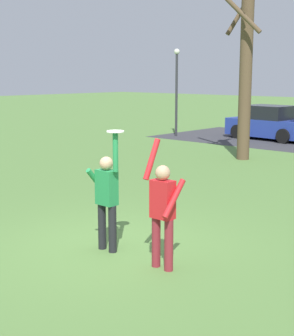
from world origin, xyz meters
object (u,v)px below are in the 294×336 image
person_catcher (107,195)px  parked_car_blue (270,124)px  bare_tree_tall (245,63)px  frisbee_disc (115,131)px  lamppost_by_lot (177,84)px  person_defender (163,208)px

person_catcher → parked_car_blue: 16.87m
parked_car_blue → bare_tree_tall: size_ratio=0.58×
frisbee_disc → lamppost_by_lot: 17.02m
person_defender → bare_tree_tall: size_ratio=0.28×
parked_car_blue → lamppost_by_lot: 4.92m
person_catcher → frisbee_disc: size_ratio=7.18×
bare_tree_tall → lamppost_by_lot: 7.38m
person_defender → lamppost_by_lot: (-10.95, 13.81, 1.60)m
person_defender → person_catcher: bearing=0.0°
parked_car_blue → bare_tree_tall: 6.89m
frisbee_disc → person_defender: bearing=0.2°
bare_tree_tall → lamppost_by_lot: bare_tree_tall is taller
lamppost_by_lot → frisbee_disc: bearing=-54.3°
parked_car_blue → lamppost_by_lot: (-4.05, -2.08, 1.86)m
frisbee_disc → parked_car_blue: 17.00m
person_defender → parked_car_blue: size_ratio=0.48×
parked_car_blue → person_defender: bearing=-61.3°
bare_tree_tall → person_catcher: bearing=-70.7°
person_defender → bare_tree_tall: 11.26m
frisbee_disc → person_catcher: bearing=-179.8°
person_defender → lamppost_by_lot: size_ratio=0.48×
person_defender → parked_car_blue: (-6.89, 15.90, -0.25)m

